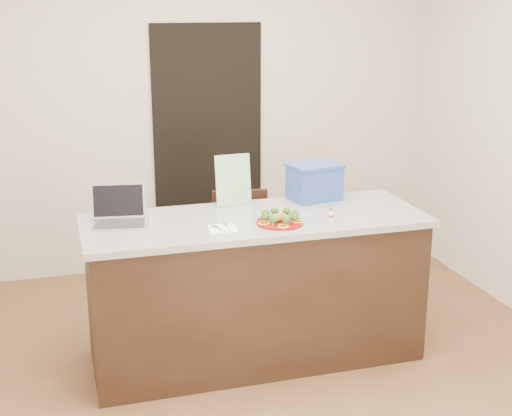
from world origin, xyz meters
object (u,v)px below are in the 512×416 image
object	(u,v)px
napkin	(223,229)
yogurt_bottle	(331,215)
laptop	(120,213)
chair	(244,246)
blue_box	(315,181)
island	(255,288)
plate	(280,222)

from	to	relation	value
napkin	yogurt_bottle	xyz separation A→B (m)	(0.66, 0.01, 0.02)
yogurt_bottle	laptop	world-z (taller)	laptop
yogurt_bottle	chair	bearing A→B (deg)	110.46
blue_box	napkin	bearing A→B (deg)	-159.90
island	laptop	xyz separation A→B (m)	(-0.79, 0.12, 0.52)
plate	blue_box	distance (m)	0.59
yogurt_bottle	blue_box	world-z (taller)	blue_box
island	chair	size ratio (longest dim) A/B	2.33
napkin	blue_box	size ratio (longest dim) A/B	0.42
island	napkin	world-z (taller)	napkin
island	plate	size ratio (longest dim) A/B	7.55
island	napkin	bearing A→B (deg)	-145.33
plate	laptop	bearing A→B (deg)	162.46
yogurt_bottle	blue_box	xyz separation A→B (m)	(0.06, 0.44, 0.09)
island	blue_box	xyz separation A→B (m)	(0.48, 0.28, 0.58)
island	yogurt_bottle	size ratio (longest dim) A/B	32.73
chair	laptop	bearing A→B (deg)	-140.46
plate	napkin	bearing A→B (deg)	-179.53
laptop	blue_box	xyz separation A→B (m)	(1.27, 0.16, 0.06)
laptop	chair	world-z (taller)	laptop
napkin	blue_box	xyz separation A→B (m)	(0.72, 0.44, 0.12)
plate	chair	world-z (taller)	plate
yogurt_bottle	blue_box	bearing A→B (deg)	81.98
blue_box	yogurt_bottle	bearing A→B (deg)	-109.39
napkin	island	bearing A→B (deg)	34.67
island	blue_box	bearing A→B (deg)	29.79
plate	laptop	distance (m)	0.94
yogurt_bottle	plate	bearing A→B (deg)	-179.43
laptop	blue_box	distance (m)	1.28
blue_box	chair	size ratio (longest dim) A/B	0.42
napkin	chair	world-z (taller)	napkin
laptop	chair	distance (m)	1.16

